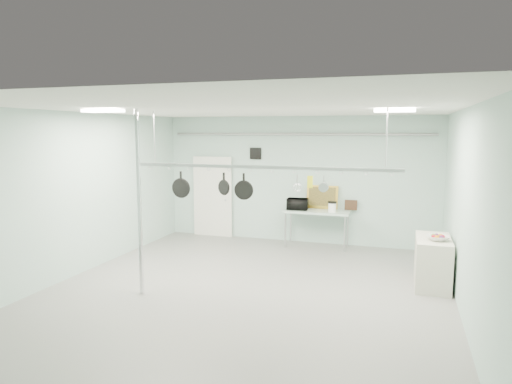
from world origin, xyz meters
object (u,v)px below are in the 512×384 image
(prep_table, at_px, (317,213))
(fruit_bowl, at_px, (438,238))
(chrome_pole, at_px, (139,203))
(skillet_mid, at_px, (224,183))
(side_cabinet, at_px, (433,262))
(pot_rack, at_px, (261,165))
(skillet_right, at_px, (244,186))
(coffee_canister, at_px, (332,208))
(microwave, at_px, (298,204))
(skillet_left, at_px, (181,185))

(prep_table, height_order, fruit_bowl, fruit_bowl)
(chrome_pole, height_order, skillet_mid, chrome_pole)
(skillet_mid, bearing_deg, side_cabinet, 41.82)
(pot_rack, bearing_deg, skillet_mid, 180.00)
(side_cabinet, distance_m, skillet_right, 3.73)
(side_cabinet, distance_m, coffee_canister, 3.05)
(microwave, height_order, coffee_canister, microwave)
(pot_rack, bearing_deg, skillet_right, 180.00)
(fruit_bowl, bearing_deg, coffee_canister, 134.39)
(fruit_bowl, xyz_separation_m, skillet_right, (-3.32, -0.92, 0.91))
(side_cabinet, bearing_deg, skillet_mid, -163.24)
(side_cabinet, bearing_deg, skillet_right, -161.41)
(pot_rack, height_order, microwave, pot_rack)
(side_cabinet, relative_size, fruit_bowl, 3.25)
(pot_rack, distance_m, fruit_bowl, 3.39)
(prep_table, bearing_deg, skillet_mid, -108.47)
(fruit_bowl, xyz_separation_m, skillet_left, (-4.57, -0.92, 0.89))
(coffee_canister, xyz_separation_m, skillet_left, (-2.35, -3.18, 0.82))
(fruit_bowl, bearing_deg, chrome_pole, -159.67)
(chrome_pole, height_order, microwave, chrome_pole)
(skillet_left, bearing_deg, fruit_bowl, 12.37)
(skillet_mid, xyz_separation_m, skillet_right, (0.38, 0.00, -0.04))
(pot_rack, distance_m, skillet_mid, 0.78)
(side_cabinet, relative_size, skillet_left, 2.38)
(pot_rack, xyz_separation_m, skillet_left, (-1.57, 0.00, -0.40))
(coffee_canister, bearing_deg, skillet_left, -126.54)
(coffee_canister, bearing_deg, side_cabinet, -43.87)
(pot_rack, bearing_deg, fruit_bowl, 16.97)
(fruit_bowl, xyz_separation_m, skillet_mid, (-3.71, -0.92, 0.95))
(skillet_mid, bearing_deg, chrome_pole, -118.02)
(skillet_left, xyz_separation_m, skillet_right, (1.24, 0.00, 0.02))
(side_cabinet, distance_m, microwave, 3.77)
(chrome_pole, distance_m, side_cabinet, 5.37)
(skillet_mid, bearing_deg, skillet_right, 25.06)
(pot_rack, xyz_separation_m, skillet_mid, (-0.70, 0.00, -0.34))
(coffee_canister, distance_m, skillet_right, 3.47)
(pot_rack, relative_size, fruit_bowl, 13.00)
(prep_table, bearing_deg, microwave, -175.60)
(skillet_right, bearing_deg, fruit_bowl, 12.03)
(skillet_left, bearing_deg, microwave, 66.50)
(coffee_canister, bearing_deg, skillet_right, -109.27)
(pot_rack, height_order, coffee_canister, pot_rack)
(pot_rack, bearing_deg, skillet_left, 180.00)
(fruit_bowl, height_order, skillet_right, skillet_right)
(microwave, xyz_separation_m, skillet_left, (-1.49, -3.26, 0.79))
(skillet_left, height_order, skillet_mid, same)
(microwave, bearing_deg, skillet_right, 81.67)
(microwave, height_order, skillet_right, skillet_right)
(chrome_pole, relative_size, prep_table, 2.00)
(prep_table, distance_m, microwave, 0.52)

